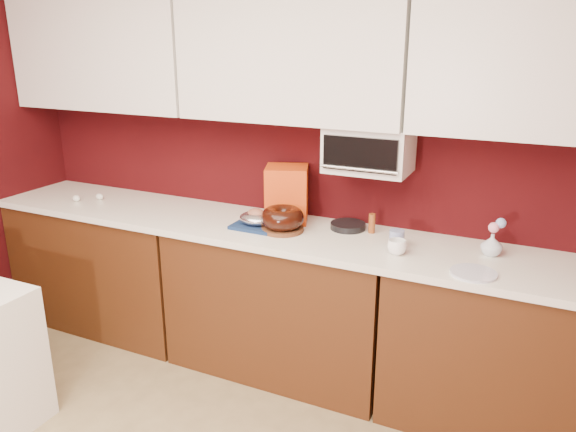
{
  "coord_description": "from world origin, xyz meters",
  "views": [
    {
      "loc": [
        1.34,
        -0.8,
        1.96
      ],
      "look_at": [
        0.09,
        1.84,
        1.02
      ],
      "focal_mm": 35.0,
      "sensor_mm": 36.0,
      "label": 1
    }
  ],
  "objects_px": {
    "toaster_oven": "(369,149)",
    "bundt_cake": "(283,218)",
    "blue_jar": "(397,239)",
    "pandoro_box": "(287,194)",
    "flower_vase": "(492,243)",
    "coffee_mug": "(397,246)",
    "foil_ham_nest": "(256,218)"
  },
  "relations": [
    {
      "from": "coffee_mug",
      "to": "bundt_cake",
      "type": "bearing_deg",
      "value": 174.06
    },
    {
      "from": "foil_ham_nest",
      "to": "flower_vase",
      "type": "distance_m",
      "value": 1.29
    },
    {
      "from": "foil_ham_nest",
      "to": "blue_jar",
      "type": "bearing_deg",
      "value": 2.21
    },
    {
      "from": "pandoro_box",
      "to": "flower_vase",
      "type": "bearing_deg",
      "value": -23.9
    },
    {
      "from": "toaster_oven",
      "to": "foil_ham_nest",
      "type": "height_order",
      "value": "toaster_oven"
    },
    {
      "from": "blue_jar",
      "to": "pandoro_box",
      "type": "bearing_deg",
      "value": 167.74
    },
    {
      "from": "bundt_cake",
      "to": "flower_vase",
      "type": "distance_m",
      "value": 1.12
    },
    {
      "from": "bundt_cake",
      "to": "coffee_mug",
      "type": "height_order",
      "value": "bundt_cake"
    },
    {
      "from": "coffee_mug",
      "to": "flower_vase",
      "type": "distance_m",
      "value": 0.48
    },
    {
      "from": "foil_ham_nest",
      "to": "flower_vase",
      "type": "bearing_deg",
      "value": 5.65
    },
    {
      "from": "bundt_cake",
      "to": "pandoro_box",
      "type": "xyz_separation_m",
      "value": [
        -0.06,
        0.18,
        0.09
      ]
    },
    {
      "from": "foil_ham_nest",
      "to": "pandoro_box",
      "type": "distance_m",
      "value": 0.24
    },
    {
      "from": "coffee_mug",
      "to": "foil_ham_nest",
      "type": "bearing_deg",
      "value": 175.55
    },
    {
      "from": "toaster_oven",
      "to": "bundt_cake",
      "type": "relative_size",
      "value": 1.84
    },
    {
      "from": "pandoro_box",
      "to": "flower_vase",
      "type": "height_order",
      "value": "pandoro_box"
    },
    {
      "from": "flower_vase",
      "to": "coffee_mug",
      "type": "bearing_deg",
      "value": -156.03
    },
    {
      "from": "blue_jar",
      "to": "foil_ham_nest",
      "type": "bearing_deg",
      "value": -177.79
    },
    {
      "from": "pandoro_box",
      "to": "blue_jar",
      "type": "height_order",
      "value": "pandoro_box"
    },
    {
      "from": "coffee_mug",
      "to": "flower_vase",
      "type": "relative_size",
      "value": 0.73
    },
    {
      "from": "blue_jar",
      "to": "flower_vase",
      "type": "distance_m",
      "value": 0.47
    },
    {
      "from": "toaster_oven",
      "to": "coffee_mug",
      "type": "relative_size",
      "value": 4.81
    },
    {
      "from": "blue_jar",
      "to": "flower_vase",
      "type": "xyz_separation_m",
      "value": [
        0.46,
        0.1,
        0.02
      ]
    },
    {
      "from": "flower_vase",
      "to": "blue_jar",
      "type": "bearing_deg",
      "value": -168.36
    },
    {
      "from": "foil_ham_nest",
      "to": "coffee_mug",
      "type": "bearing_deg",
      "value": -4.45
    },
    {
      "from": "toaster_oven",
      "to": "bundt_cake",
      "type": "xyz_separation_m",
      "value": [
        -0.43,
        -0.19,
        -0.39
      ]
    },
    {
      "from": "coffee_mug",
      "to": "blue_jar",
      "type": "relative_size",
      "value": 1.0
    },
    {
      "from": "pandoro_box",
      "to": "blue_jar",
      "type": "distance_m",
      "value": 0.74
    },
    {
      "from": "foil_ham_nest",
      "to": "blue_jar",
      "type": "height_order",
      "value": "blue_jar"
    },
    {
      "from": "toaster_oven",
      "to": "bundt_cake",
      "type": "height_order",
      "value": "toaster_oven"
    },
    {
      "from": "bundt_cake",
      "to": "coffee_mug",
      "type": "bearing_deg",
      "value": -5.94
    },
    {
      "from": "foil_ham_nest",
      "to": "blue_jar",
      "type": "xyz_separation_m",
      "value": [
        0.82,
        0.03,
        -0.01
      ]
    },
    {
      "from": "bundt_cake",
      "to": "foil_ham_nest",
      "type": "distance_m",
      "value": 0.17
    }
  ]
}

